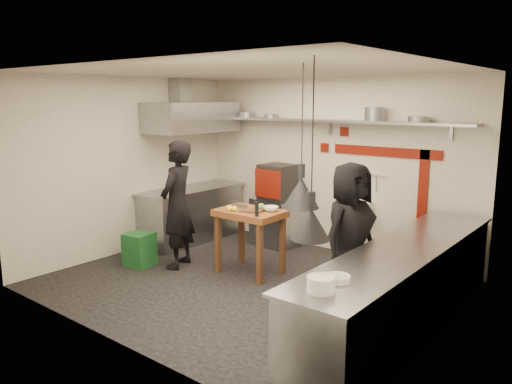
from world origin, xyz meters
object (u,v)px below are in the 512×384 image
Objects in this scene: chef_left at (177,205)px; combi_oven at (278,182)px; prep_table at (250,242)px; oven_stand at (278,221)px; chef_right at (350,235)px; green_bin at (139,249)px.

combi_oven is at bearing 144.47° from chef_left.
prep_table is at bearing 92.69° from chef_left.
oven_stand is at bearing 106.94° from combi_oven.
chef_left is at bearing -99.37° from oven_stand.
chef_right reaches higher than oven_stand.
prep_table is 1.20m from chef_left.
oven_stand is 1.50m from prep_table.
combi_oven is 0.31× the size of chef_left.
oven_stand is 1.60× the size of green_bin.
chef_left is (0.47, 0.35, 0.69)m from green_bin.
green_bin is 0.29× the size of chef_right.
chef_left reaches higher than green_bin.
chef_left reaches higher than prep_table.
chef_right is at bearing 75.49° from chef_left.
prep_table reaches higher than green_bin.
green_bin is (-0.94, -2.19, -0.15)m from oven_stand.
chef_right is at bearing 11.81° from green_bin.
oven_stand is at bearing 110.05° from prep_table.
chef_left is at bearing 36.78° from green_bin.
combi_oven is (0.00, -0.01, 0.69)m from oven_stand.
green_bin is at bearing 109.11° from chef_right.
oven_stand is 0.87× the size of prep_table.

